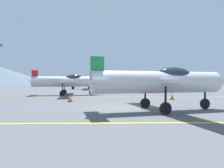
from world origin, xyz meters
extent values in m
plane|color=#54565B|center=(0.00, 0.00, 0.00)|extent=(400.00, 400.00, 0.00)
cube|color=yellow|center=(0.00, -3.77, 0.01)|extent=(80.00, 0.16, 0.01)
cube|color=yellow|center=(0.00, 8.32, 0.01)|extent=(80.00, 0.16, 0.01)
cylinder|color=silver|center=(1.81, -0.75, 1.51)|extent=(7.15, 2.75, 1.14)
cone|color=#1E8C3F|center=(5.61, 0.15, 1.51)|extent=(0.93, 1.11, 0.97)
ellipsoid|color=#1E2833|center=(2.73, -0.54, 1.85)|extent=(2.24, 1.39, 0.94)
cube|color=silver|center=(2.22, -0.66, 1.56)|extent=(3.22, 9.18, 0.17)
cube|color=silver|center=(-1.33, -1.50, 1.56)|extent=(1.33, 2.80, 0.10)
cube|color=#1E8C3F|center=(-1.33, -1.50, 2.13)|extent=(0.67, 0.27, 1.25)
cylinder|color=black|center=(4.65, -0.08, 0.81)|extent=(0.10, 0.10, 1.05)
cylinder|color=black|center=(4.65, -0.08, 0.29)|extent=(0.60, 0.26, 0.58)
cylinder|color=black|center=(1.88, -1.92, 0.81)|extent=(0.10, 0.10, 1.05)
cylinder|color=black|center=(1.88, -1.92, 0.29)|extent=(0.60, 0.26, 0.58)
cylinder|color=black|center=(1.35, 0.31, 0.81)|extent=(0.10, 0.10, 1.05)
cylinder|color=black|center=(1.35, 0.31, 0.29)|extent=(0.60, 0.26, 0.58)
cylinder|color=silver|center=(-5.52, 11.20, 1.51)|extent=(7.17, 2.03, 1.14)
cone|color=red|center=(-1.65, 11.69, 1.51)|extent=(0.85, 1.06, 0.97)
cube|color=black|center=(-1.23, 11.75, 1.51)|extent=(0.06, 0.13, 2.08)
ellipsoid|color=#1E2833|center=(-4.59, 11.32, 1.85)|extent=(2.18, 1.19, 0.94)
cube|color=silver|center=(-5.11, 11.25, 1.56)|extent=(2.30, 9.23, 0.17)
cube|color=silver|center=(-8.72, 10.79, 1.56)|extent=(1.07, 2.78, 0.10)
cube|color=red|center=(-8.72, 10.79, 2.13)|extent=(0.67, 0.21, 1.25)
cylinder|color=black|center=(-2.63, 11.57, 0.81)|extent=(0.10, 0.10, 1.05)
cylinder|color=black|center=(-2.63, 11.57, 0.29)|extent=(0.59, 0.20, 0.58)
cylinder|color=black|center=(-5.58, 10.04, 0.81)|extent=(0.10, 0.10, 1.05)
cylinder|color=black|center=(-5.58, 10.04, 0.29)|extent=(0.59, 0.20, 0.58)
cylinder|color=black|center=(-5.87, 12.31, 0.81)|extent=(0.10, 0.10, 1.05)
cylinder|color=black|center=(-5.87, 12.31, 0.29)|extent=(0.59, 0.20, 0.58)
cylinder|color=white|center=(5.43, 19.96, 1.51)|extent=(7.16, 2.64, 1.14)
cone|color=blue|center=(1.62, 19.12, 1.51)|extent=(0.92, 1.11, 0.97)
cube|color=black|center=(1.21, 19.03, 1.51)|extent=(0.07, 0.13, 2.08)
ellipsoid|color=#1E2833|center=(4.52, 19.76, 1.85)|extent=(2.23, 1.36, 0.94)
cube|color=white|center=(5.03, 19.87, 1.56)|extent=(3.08, 9.19, 0.17)
cube|color=white|center=(8.58, 20.65, 1.56)|extent=(1.29, 2.80, 0.10)
cube|color=blue|center=(8.58, 20.65, 2.13)|extent=(0.67, 0.26, 1.25)
cylinder|color=black|center=(2.59, 19.34, 0.81)|extent=(0.10, 0.10, 1.05)
cylinder|color=black|center=(2.59, 19.34, 0.29)|extent=(0.60, 0.25, 0.58)
cylinder|color=black|center=(5.39, 21.12, 0.81)|extent=(0.10, 0.10, 1.05)
cylinder|color=black|center=(5.39, 21.12, 0.29)|extent=(0.60, 0.25, 0.58)
cylinder|color=black|center=(5.88, 18.89, 0.81)|extent=(0.10, 0.10, 1.05)
cylinder|color=black|center=(5.88, 18.89, 0.29)|extent=(0.60, 0.25, 0.58)
cylinder|color=silver|center=(-4.46, 27.49, 1.51)|extent=(7.16, 1.97, 1.14)
cone|color=red|center=(-8.34, 27.03, 1.51)|extent=(0.84, 1.05, 0.97)
cube|color=black|center=(-8.75, 26.99, 1.51)|extent=(0.06, 0.13, 2.08)
ellipsoid|color=#1E2833|center=(-5.39, 27.38, 1.85)|extent=(2.18, 1.18, 0.94)
cube|color=silver|center=(-4.88, 27.44, 1.56)|extent=(2.21, 9.23, 0.17)
cube|color=silver|center=(-1.26, 27.87, 1.56)|extent=(1.04, 2.77, 0.10)
cube|color=red|center=(-1.26, 27.87, 2.13)|extent=(0.67, 0.20, 1.25)
cylinder|color=black|center=(-7.36, 27.15, 0.81)|extent=(0.10, 0.10, 1.05)
cylinder|color=black|center=(-7.36, 27.15, 0.29)|extent=(0.59, 0.19, 0.58)
cylinder|color=black|center=(-4.39, 28.66, 0.81)|extent=(0.10, 0.10, 1.05)
cylinder|color=black|center=(-4.39, 28.66, 0.29)|extent=(0.59, 0.19, 0.58)
cylinder|color=black|center=(-4.12, 26.38, 0.81)|extent=(0.10, 0.10, 1.05)
cylinder|color=black|center=(-4.12, 26.38, 0.29)|extent=(0.59, 0.19, 0.58)
cube|color=red|center=(11.85, 35.90, 0.70)|extent=(3.11, 4.65, 0.75)
cube|color=black|center=(11.80, 36.04, 1.35)|extent=(2.28, 2.79, 0.55)
cylinder|color=black|center=(11.46, 34.26, 0.32)|extent=(0.42, 0.68, 0.64)
cylinder|color=black|center=(13.16, 34.85, 0.32)|extent=(0.42, 0.68, 0.64)
cylinder|color=black|center=(10.53, 36.94, 0.32)|extent=(0.42, 0.68, 0.64)
cylinder|color=black|center=(12.23, 37.53, 0.32)|extent=(0.42, 0.68, 0.64)
cube|color=black|center=(-3.65, 4.00, 0.02)|extent=(0.36, 0.36, 0.04)
cone|color=orange|center=(-3.65, 4.00, 0.32)|extent=(0.29, 0.29, 0.55)
cylinder|color=white|center=(-3.65, 4.00, 0.34)|extent=(0.20, 0.20, 0.08)
cube|color=black|center=(4.67, 5.64, 0.02)|extent=(0.36, 0.36, 0.04)
cone|color=orange|center=(4.67, 5.64, 0.32)|extent=(0.29, 0.29, 0.55)
cylinder|color=white|center=(4.67, 5.64, 0.34)|extent=(0.20, 0.20, 0.08)
cone|color=slate|center=(70.73, 150.62, 3.77)|extent=(64.05, 64.05, 7.53)
camera|label=1|loc=(-0.86, -11.14, 1.57)|focal=32.02mm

